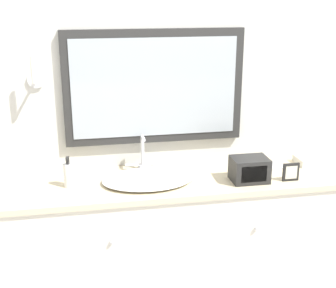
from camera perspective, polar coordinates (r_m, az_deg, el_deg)
name	(u,v)px	position (r m, az deg, el deg)	size (l,w,h in m)	color
wall_back	(167,96)	(2.73, -0.09, 5.85)	(8.00, 0.18, 2.55)	silver
vanity_counter	(177,248)	(2.78, 1.04, -12.55)	(2.18, 0.52, 0.88)	beige
sink_basin	(147,178)	(2.53, -2.54, -4.17)	(0.49, 0.39, 0.21)	white
soap_bottle	(69,175)	(2.50, -12.02, -3.68)	(0.05, 0.05, 0.17)	white
appliance_box	(250,169)	(2.56, 9.91, -3.08)	(0.20, 0.15, 0.13)	black
picture_frame	(291,172)	(2.61, 14.75, -3.33)	(0.09, 0.01, 0.10)	black
hand_towel_near_sink	(310,160)	(2.91, 16.97, -1.91)	(0.17, 0.14, 0.04)	silver
metal_tray	(269,166)	(2.80, 12.16, -2.61)	(0.20, 0.11, 0.01)	silver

